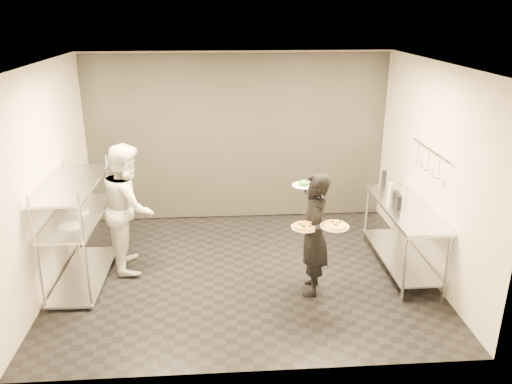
{
  "coord_description": "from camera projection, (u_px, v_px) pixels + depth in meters",
  "views": [
    {
      "loc": [
        -0.27,
        -6.06,
        3.43
      ],
      "look_at": [
        0.18,
        0.21,
        1.1
      ],
      "focal_mm": 35.0,
      "sensor_mm": 36.0,
      "label": 1
    }
  ],
  "objects": [
    {
      "name": "pizza_plate_near",
      "position": [
        305.0,
        226.0,
        5.85
      ],
      "size": [
        0.32,
        0.32,
        0.05
      ],
      "color": "white",
      "rests_on": "waiter"
    },
    {
      "name": "pos_monitor",
      "position": [
        397.0,
        200.0,
        6.66
      ],
      "size": [
        0.08,
        0.27,
        0.19
      ],
      "primitive_type": "cube",
      "rotation": [
        0.0,
        0.0,
        -0.12
      ],
      "color": "black",
      "rests_on": "prep_counter"
    },
    {
      "name": "waiter",
      "position": [
        314.0,
        235.0,
        6.17
      ],
      "size": [
        0.49,
        0.64,
        1.59
      ],
      "primitive_type": "imported",
      "rotation": [
        0.0,
        0.0,
        -1.77
      ],
      "color": "black",
      "rests_on": "ground"
    },
    {
      "name": "bottle_clear",
      "position": [
        405.0,
        192.0,
        6.9
      ],
      "size": [
        0.06,
        0.06,
        0.22
      ],
      "primitive_type": "cylinder",
      "color": "#97A598",
      "rests_on": "prep_counter"
    },
    {
      "name": "bottle_dark",
      "position": [
        384.0,
        179.0,
        7.41
      ],
      "size": [
        0.07,
        0.07,
        0.25
      ],
      "primitive_type": "cylinder",
      "color": "black",
      "rests_on": "prep_counter"
    },
    {
      "name": "room_shell",
      "position": [
        239.0,
        151.0,
        7.5
      ],
      "size": [
        5.0,
        4.0,
        2.8
      ],
      "color": "black",
      "rests_on": "ground"
    },
    {
      "name": "pizza_plate_far",
      "position": [
        335.0,
        225.0,
        5.85
      ],
      "size": [
        0.34,
        0.34,
        0.05
      ],
      "color": "white",
      "rests_on": "waiter"
    },
    {
      "name": "salad_plate",
      "position": [
        304.0,
        184.0,
        6.28
      ],
      "size": [
        0.3,
        0.3,
        0.07
      ],
      "color": "white",
      "rests_on": "waiter"
    },
    {
      "name": "pass_rack",
      "position": [
        78.0,
        226.0,
        6.47
      ],
      "size": [
        0.6,
        1.6,
        1.5
      ],
      "color": "#B9BAC0",
      "rests_on": "ground"
    },
    {
      "name": "bottle_green",
      "position": [
        390.0,
        193.0,
        6.78
      ],
      "size": [
        0.08,
        0.08,
        0.28
      ],
      "primitive_type": "cylinder",
      "color": "#97A598",
      "rests_on": "prep_counter"
    },
    {
      "name": "chef",
      "position": [
        129.0,
        207.0,
        6.78
      ],
      "size": [
        0.8,
        0.96,
        1.77
      ],
      "primitive_type": "imported",
      "rotation": [
        0.0,
        0.0,
        1.73
      ],
      "color": "silver",
      "rests_on": "ground"
    },
    {
      "name": "utensil_rail",
      "position": [
        429.0,
        161.0,
        6.51
      ],
      "size": [
        0.07,
        1.2,
        0.31
      ],
      "color": "#B9BAC0",
      "rests_on": "room_shell"
    },
    {
      "name": "prep_counter",
      "position": [
        403.0,
        226.0,
        6.81
      ],
      "size": [
        0.6,
        1.8,
        0.92
      ],
      "color": "#B9BAC0",
      "rests_on": "ground"
    }
  ]
}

